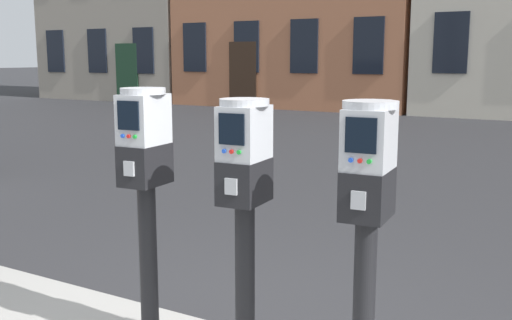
{
  "coord_description": "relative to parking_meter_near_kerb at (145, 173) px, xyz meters",
  "views": [
    {
      "loc": [
        1.72,
        -2.4,
        1.6
      ],
      "look_at": [
        0.39,
        -0.1,
        1.15
      ],
      "focal_mm": 41.85,
      "sensor_mm": 36.0,
      "label": 1
    }
  ],
  "objects": [
    {
      "name": "parking_meter_near_kerb",
      "position": [
        0.0,
        0.0,
        0.0
      ],
      "size": [
        0.23,
        0.26,
        1.32
      ],
      "rotation": [
        0.0,
        0.0,
        -1.5
      ],
      "color": "black",
      "rests_on": "sidewalk_slab"
    },
    {
      "name": "parking_meter_end_of_row",
      "position": [
        1.13,
        -0.0,
        -0.01
      ],
      "size": [
        0.23,
        0.26,
        1.3
      ],
      "rotation": [
        0.0,
        0.0,
        -1.5
      ],
      "color": "black",
      "rests_on": "sidewalk_slab"
    },
    {
      "name": "parking_meter_twin_adjacent",
      "position": [
        0.56,
        -0.0,
        -0.02
      ],
      "size": [
        0.23,
        0.26,
        1.29
      ],
      "rotation": [
        0.0,
        0.0,
        -1.5
      ],
      "color": "black",
      "rests_on": "sidewalk_slab"
    }
  ]
}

